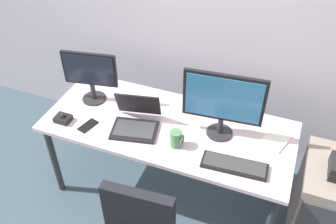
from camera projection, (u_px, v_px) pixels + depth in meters
The scene contains 11 objects.
ground_plane at pixel (168, 189), 3.06m from camera, with size 8.00×8.00×0.00m, color #3B4D59.
desk at pixel (168, 132), 2.65m from camera, with size 1.75×0.74×0.70m.
file_cabinet at pixel (327, 204), 2.54m from camera, with size 0.42×0.53×0.68m.
monitor_main at pixel (223, 101), 2.36m from camera, with size 0.53×0.18×0.48m.
monitor_side at pixel (90, 74), 2.68m from camera, with size 0.40×0.18×0.40m.
keyboard at pixel (234, 165), 2.30m from camera, with size 0.42×0.16×0.03m.
laptop at pixel (136, 120), 2.56m from camera, with size 0.37×0.36×0.23m.
trackball_mouse at pixel (63, 118), 2.63m from camera, with size 0.11×0.09×0.07m.
coffee_mug at pixel (176, 139), 2.42m from camera, with size 0.09×0.08×0.12m.
paper_notepad at pixel (276, 140), 2.49m from camera, with size 0.15×0.21×0.01m, color white.
cell_phone at pixel (88, 126), 2.59m from camera, with size 0.07×0.14×0.01m, color black.
Camera 1 is at (0.70, -1.81, 2.45)m, focal length 39.81 mm.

